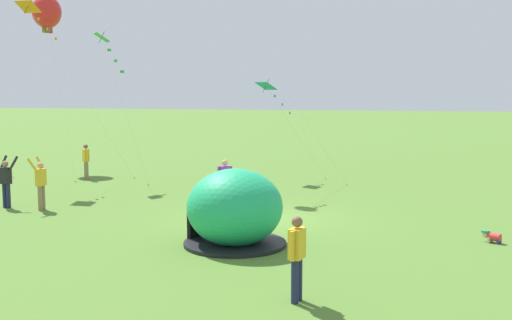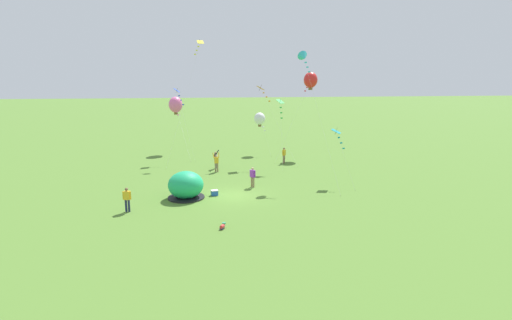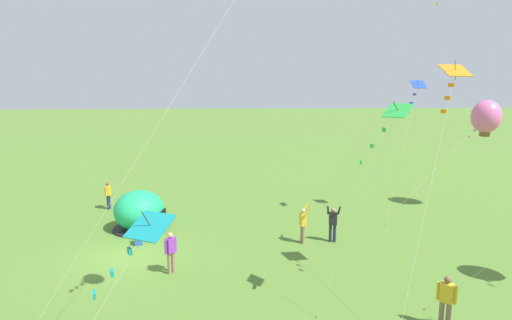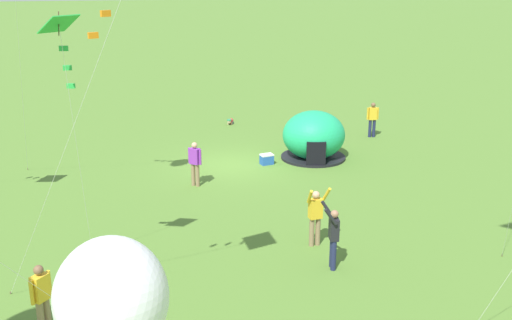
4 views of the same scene
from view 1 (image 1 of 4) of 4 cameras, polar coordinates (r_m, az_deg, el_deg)
name	(u,v)px [view 1 (image 1 of 4)]	position (r m, az deg, el deg)	size (l,w,h in m)	color
ground_plane	(267,219)	(19.88, 1.01, -5.65)	(300.00, 300.00, 0.00)	#517A2D
popup_tent	(235,209)	(16.30, -2.05, -4.70)	(2.81, 2.81, 2.10)	#1EAD6B
cooler_box	(248,221)	(18.58, -0.81, -5.78)	(0.59, 0.47, 0.44)	#2659B2
toddler_crawling	(491,236)	(17.97, 21.50, -6.77)	(0.41, 0.54, 0.32)	red
person_near_tent	(297,254)	(11.91, 3.92, -8.94)	(0.59, 0.29, 1.72)	#1E2347
person_flying_kite	(6,181)	(23.53, -22.70, -1.82)	(0.53, 0.67, 1.89)	#1E2347
person_with_toddler	(86,160)	(30.29, -15.88, 0.03)	(0.43, 0.47, 1.72)	#8C7251
person_arms_raised	(41,182)	(22.62, -19.82, -2.01)	(0.68, 0.52, 1.89)	#8C7251
person_far_back	(225,180)	(22.15, -2.98, -1.91)	(0.45, 0.44, 1.72)	#8C7251
kite_red	(47,12)	(36.67, -19.31, 13.15)	(5.98, 5.91, 9.68)	silver
kite_orange	(34,14)	(29.09, -20.42, 12.90)	(3.89, 3.61, 8.31)	silver
kite_teal	(270,91)	(29.11, 1.33, 6.61)	(1.37, 3.38, 4.88)	silver
kite_green	(106,45)	(28.60, -14.11, 10.53)	(0.96, 2.78, 6.98)	silver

